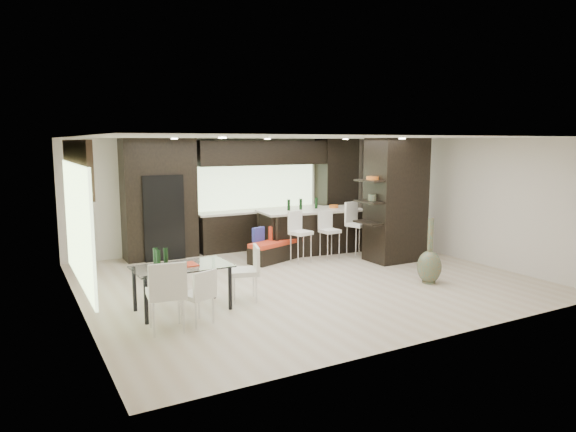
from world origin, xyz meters
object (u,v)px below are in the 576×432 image
stool_left (301,242)px  bench (273,251)px  floor_vase (430,251)px  chair_end (244,276)px  kitchen_island (311,231)px  stool_right (358,234)px  chair_near (197,299)px  chair_far (166,298)px  stool_mid (330,240)px  dining_table (183,288)px

stool_left → bench: bearing=127.6°
floor_vase → chair_end: floor_vase is taller
floor_vase → chair_end: size_ratio=1.45×
kitchen_island → stool_right: bearing=-42.9°
bench → chair_near: 4.06m
kitchen_island → stool_left: (-0.76, -0.83, -0.06)m
chair_far → bench: bearing=50.8°
stool_mid → chair_far: bearing=-152.9°
stool_right → floor_vase: floor_vase is taller
stool_right → chair_far: size_ratio=1.07×
bench → chair_near: (-2.75, -2.98, 0.15)m
dining_table → chair_near: size_ratio=1.96×
stool_mid → chair_near: stool_mid is taller
kitchen_island → stool_mid: kitchen_island is taller
bench → floor_vase: 3.48m
kitchen_island → chair_near: 5.27m
floor_vase → dining_table: 4.57m
kitchen_island → dining_table: (-4.00, -2.73, -0.16)m
dining_table → floor_vase: bearing=-10.1°
stool_right → bench: (-2.01, 0.40, -0.28)m
stool_left → dining_table: bearing=-164.3°
bench → dining_table: 3.57m
stool_right → chair_end: size_ratio=1.18×
stool_mid → chair_end: (-2.95, -1.91, -0.01)m
stool_right → stool_left: bearing=162.2°
chair_near → stool_left: bearing=18.1°
floor_vase → bench: bearing=120.8°
stool_left → chair_near: size_ratio=1.20×
stool_right → floor_vase: size_ratio=0.81×
floor_vase → chair_end: 3.54m
stool_mid → dining_table: stool_mid is taller
kitchen_island → stool_left: bearing=-126.9°
stool_mid → floor_vase: size_ratio=0.71×
stool_right → chair_near: size_ratio=1.33×
stool_mid → chair_far: size_ratio=0.93×
chair_near → chair_end: bearing=13.1°
bench → chair_end: bearing=-147.8°
kitchen_island → stool_mid: 0.83m
stool_left → chair_end: 2.90m
stool_right → chair_end: stool_right is taller
stool_left → bench: stool_left is taller
stool_mid → bench: 1.32m
stool_mid → bench: size_ratio=0.74×
chair_far → floor_vase: bearing=8.2°
kitchen_island → stool_right: size_ratio=2.47×
chair_near → chair_end: size_ratio=0.89×
bench → floor_vase: size_ratio=0.95×
bench → chair_far: 4.42m
chair_far → dining_table: bearing=65.8°
dining_table → chair_end: size_ratio=1.74×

